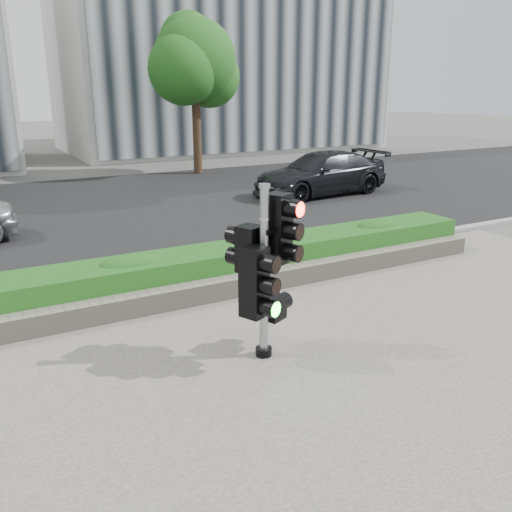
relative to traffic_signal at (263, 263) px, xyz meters
The scene contains 10 objects.
ground 1.37m from the traffic_signal, 48.93° to the left, with size 120.00×120.00×0.00m, color #51514C.
sidewalk 2.62m from the traffic_signal, 84.54° to the right, with size 16.00×11.00×0.03m, color #9E9389.
road 10.33m from the traffic_signal, 88.80° to the left, with size 60.00×13.00×0.02m, color black.
curb 3.63m from the traffic_signal, 86.37° to the left, with size 60.00×0.25×0.12m, color gray.
stone_wall 2.43m from the traffic_signal, 84.27° to the left, with size 12.00×0.32×0.34m, color gray.
hedge 2.96m from the traffic_signal, 85.60° to the left, with size 12.00×1.00×0.68m, color green.
building_right 28.02m from the traffic_signal, 66.05° to the left, with size 18.00×10.00×12.00m, color #B7B7B2.
tree_right 17.09m from the traffic_signal, 70.16° to the left, with size 4.10×3.58×6.53m.
traffic_signal is the anchor object (origin of this frame).
car_dark 11.92m from the traffic_signal, 50.98° to the left, with size 2.00×4.91×1.42m, color black.
Camera 1 is at (-3.52, -6.06, 3.50)m, focal length 38.00 mm.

